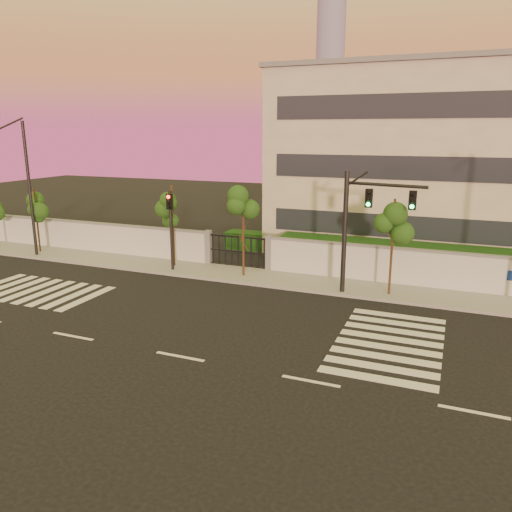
% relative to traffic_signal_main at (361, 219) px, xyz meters
% --- Properties ---
extents(ground, '(120.00, 120.00, 0.00)m').
position_rel_traffic_signal_main_xyz_m(ground, '(-4.73, -9.47, -3.94)').
color(ground, black).
rests_on(ground, ground).
extents(sidewalk, '(60.00, 3.00, 0.15)m').
position_rel_traffic_signal_main_xyz_m(sidewalk, '(-4.73, 1.03, -3.87)').
color(sidewalk, gray).
rests_on(sidewalk, ground).
extents(perimeter_wall, '(60.00, 0.36, 2.20)m').
position_rel_traffic_signal_main_xyz_m(perimeter_wall, '(-4.62, 2.53, -2.87)').
color(perimeter_wall, silver).
rests_on(perimeter_wall, ground).
extents(hedge_row, '(41.00, 4.25, 1.80)m').
position_rel_traffic_signal_main_xyz_m(hedge_row, '(-3.56, 5.27, -3.13)').
color(hedge_row, '#113510').
rests_on(hedge_row, ground).
extents(institutional_building, '(24.40, 12.40, 12.25)m').
position_rel_traffic_signal_main_xyz_m(institutional_building, '(4.27, 12.52, 2.21)').
color(institutional_building, '#B3AD97').
rests_on(institutional_building, ground).
extents(distant_skyscraper, '(16.00, 16.00, 118.00)m').
position_rel_traffic_signal_main_xyz_m(distant_skyscraper, '(-69.73, 270.53, 58.04)').
color(distant_skyscraper, slate).
rests_on(distant_skyscraper, ground).
extents(road_markings, '(57.00, 7.62, 0.02)m').
position_rel_traffic_signal_main_xyz_m(road_markings, '(-6.31, -5.71, -3.93)').
color(road_markings, silver).
rests_on(road_markings, ground).
extents(street_tree_b, '(1.47, 1.17, 4.43)m').
position_rel_traffic_signal_main_xyz_m(street_tree_b, '(-21.78, 0.98, -0.68)').
color(street_tree_b, '#382314').
rests_on(street_tree_b, ground).
extents(street_tree_c, '(1.47, 1.17, 5.02)m').
position_rel_traffic_signal_main_xyz_m(street_tree_c, '(-11.34, 1.19, -0.25)').
color(street_tree_c, '#382314').
rests_on(street_tree_c, ground).
extents(street_tree_d, '(1.56, 1.24, 5.01)m').
position_rel_traffic_signal_main_xyz_m(street_tree_d, '(-6.59, 0.82, -0.26)').
color(street_tree_d, '#382314').
rests_on(street_tree_d, ground).
extents(street_tree_e, '(1.53, 1.22, 4.95)m').
position_rel_traffic_signal_main_xyz_m(street_tree_e, '(1.51, 0.51, -0.30)').
color(street_tree_e, '#382314').
rests_on(street_tree_e, ground).
extents(traffic_signal_main, '(3.92, 0.97, 6.24)m').
position_rel_traffic_signal_main_xyz_m(traffic_signal_main, '(0.00, 0.00, 0.00)').
color(traffic_signal_main, black).
rests_on(traffic_signal_main, ground).
extents(traffic_signal_secondary, '(0.38, 0.35, 4.83)m').
position_rel_traffic_signal_main_xyz_m(traffic_signal_secondary, '(-11.00, 0.35, -0.88)').
color(traffic_signal_secondary, black).
rests_on(traffic_signal_secondary, ground).
extents(streetlight_west, '(0.55, 2.20, 9.14)m').
position_rel_traffic_signal_main_xyz_m(streetlight_west, '(-21.26, -0.08, 1.00)').
color(streetlight_west, black).
rests_on(streetlight_west, ground).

